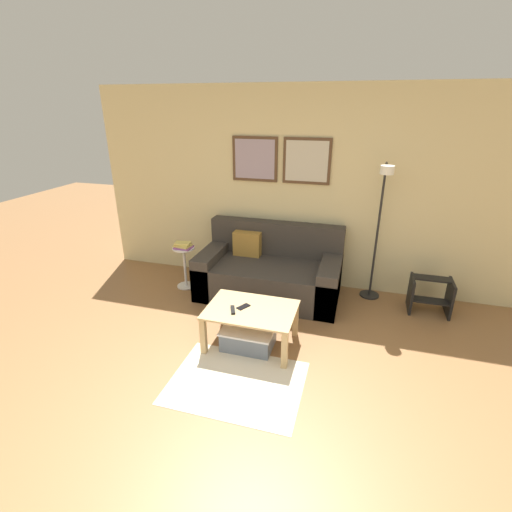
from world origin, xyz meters
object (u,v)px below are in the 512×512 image
(side_table, at_px, (185,264))
(storage_bin, at_px, (248,337))
(couch, at_px, (270,272))
(step_stool, at_px, (430,294))
(floor_lamp, at_px, (379,225))
(remote_control, at_px, (233,310))
(cell_phone, at_px, (243,307))
(coffee_table, at_px, (251,315))
(book_stack, at_px, (183,245))

(side_table, bearing_deg, storage_bin, -40.80)
(couch, height_order, step_stool, couch)
(floor_lamp, relative_size, side_table, 3.02)
(storage_bin, xyz_separation_m, floor_lamp, (1.19, 1.34, 0.90))
(couch, xyz_separation_m, remote_control, (-0.07, -1.22, 0.13))
(couch, xyz_separation_m, floor_lamp, (1.27, 0.15, 0.71))
(couch, xyz_separation_m, side_table, (-1.14, -0.13, 0.04))
(remote_control, height_order, cell_phone, remote_control)
(coffee_table, distance_m, remote_control, 0.20)
(side_table, distance_m, remote_control, 1.53)
(book_stack, bearing_deg, step_stool, 4.10)
(remote_control, bearing_deg, storage_bin, -8.84)
(coffee_table, height_order, step_stool, step_stool)
(coffee_table, distance_m, floor_lamp, 1.86)
(storage_bin, relative_size, step_stool, 1.15)
(floor_lamp, distance_m, cell_phone, 1.89)
(storage_bin, distance_m, floor_lamp, 2.00)
(storage_bin, relative_size, side_table, 0.93)
(storage_bin, distance_m, step_stool, 2.25)
(couch, distance_m, side_table, 1.15)
(floor_lamp, xyz_separation_m, book_stack, (-2.40, -0.30, -0.40))
(book_stack, height_order, cell_phone, book_stack)
(book_stack, distance_m, remote_control, 1.52)
(storage_bin, distance_m, remote_control, 0.35)
(side_table, bearing_deg, floor_lamp, 6.76)
(coffee_table, height_order, floor_lamp, floor_lamp)
(floor_lamp, distance_m, side_table, 2.51)
(storage_bin, bearing_deg, cell_phone, 138.82)
(remote_control, bearing_deg, cell_phone, 28.15)
(side_table, bearing_deg, book_stack, -64.13)
(couch, distance_m, cell_phone, 1.13)
(floor_lamp, height_order, side_table, floor_lamp)
(side_table, distance_m, book_stack, 0.27)
(step_stool, bearing_deg, storage_bin, -145.88)
(coffee_table, bearing_deg, storage_bin, -106.48)
(storage_bin, distance_m, side_table, 1.63)
(couch, xyz_separation_m, book_stack, (-1.13, -0.15, 0.30))
(book_stack, xyz_separation_m, step_stool, (3.07, 0.22, -0.37))
(floor_lamp, height_order, cell_phone, floor_lamp)
(book_stack, bearing_deg, floor_lamp, 7.08)
(book_stack, relative_size, remote_control, 1.58)
(cell_phone, bearing_deg, remote_control, -99.19)
(coffee_table, relative_size, cell_phone, 6.38)
(coffee_table, xyz_separation_m, remote_control, (-0.16, -0.09, 0.08))
(coffee_table, height_order, book_stack, book_stack)
(coffee_table, bearing_deg, book_stack, 141.11)
(couch, distance_m, coffee_table, 1.14)
(storage_bin, relative_size, remote_control, 3.52)
(floor_lamp, relative_size, remote_control, 11.41)
(side_table, bearing_deg, couch, 6.61)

